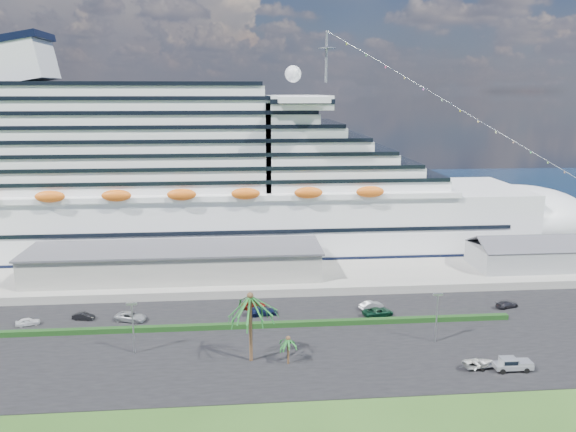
{
  "coord_description": "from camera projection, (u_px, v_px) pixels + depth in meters",
  "views": [
    {
      "loc": [
        -11.14,
        -74.24,
        39.86
      ],
      "look_at": [
        -2.15,
        30.0,
        16.6
      ],
      "focal_mm": 35.0,
      "sensor_mm": 36.0,
      "label": 1
    }
  ],
  "objects": [
    {
      "name": "ground",
      "position": [
        320.0,
        371.0,
        81.79
      ],
      "size": [
        420.0,
        420.0,
        0.0
      ],
      "primitive_type": "plane",
      "color": "#264818",
      "rests_on": "ground"
    },
    {
      "name": "asphalt_lot",
      "position": [
        311.0,
        338.0,
        92.47
      ],
      "size": [
        140.0,
        38.0,
        0.12
      ],
      "primitive_type": "cube",
      "color": "black",
      "rests_on": "ground"
    },
    {
      "name": "wharf",
      "position": [
        294.0,
        277.0,
        120.5
      ],
      "size": [
        240.0,
        20.0,
        1.8
      ],
      "primitive_type": "cube",
      "color": "gray",
      "rests_on": "ground"
    },
    {
      "name": "water",
      "position": [
        271.0,
        201.0,
        208.22
      ],
      "size": [
        420.0,
        160.0,
        0.02
      ],
      "primitive_type": "cube",
      "color": "#0B1F32",
      "rests_on": "ground"
    },
    {
      "name": "cruise_ship",
      "position": [
        198.0,
        187.0,
        138.6
      ],
      "size": [
        191.0,
        38.0,
        54.0
      ],
      "color": "silver",
      "rests_on": "ground"
    },
    {
      "name": "terminal_building",
      "position": [
        175.0,
        262.0,
        117.51
      ],
      "size": [
        61.0,
        15.0,
        6.3
      ],
      "color": "gray",
      "rests_on": "wharf"
    },
    {
      "name": "port_shed",
      "position": [
        528.0,
        255.0,
        124.1
      ],
      "size": [
        24.0,
        12.31,
        7.37
      ],
      "color": "gray",
      "rests_on": "wharf"
    },
    {
      "name": "hedge",
      "position": [
        261.0,
        325.0,
        96.55
      ],
      "size": [
        88.0,
        1.1,
        0.9
      ],
      "primitive_type": "cube",
      "color": "black",
      "rests_on": "asphalt_lot"
    },
    {
      "name": "lamp_post_left",
      "position": [
        133.0,
        322.0,
        86.06
      ],
      "size": [
        1.6,
        0.35,
        8.27
      ],
      "color": "gray",
      "rests_on": "asphalt_lot"
    },
    {
      "name": "lamp_post_right",
      "position": [
        437.0,
        311.0,
        90.09
      ],
      "size": [
        1.6,
        0.35,
        8.27
      ],
      "color": "gray",
      "rests_on": "asphalt_lot"
    },
    {
      "name": "palm_tall",
      "position": [
        250.0,
        304.0,
        82.84
      ],
      "size": [
        8.82,
        8.82,
        11.13
      ],
      "color": "#47301E",
      "rests_on": "ground"
    },
    {
      "name": "palm_short",
      "position": [
        288.0,
        342.0,
        83.05
      ],
      "size": [
        3.53,
        3.53,
        4.56
      ],
      "color": "#47301E",
      "rests_on": "ground"
    },
    {
      "name": "parked_car_0",
      "position": [
        28.0,
        322.0,
        97.34
      ],
      "size": [
        4.24,
        2.7,
        1.34
      ],
      "primitive_type": "imported",
      "rotation": [
        0.0,
        0.0,
        1.88
      ],
      "color": "white",
      "rests_on": "asphalt_lot"
    },
    {
      "name": "parked_car_1",
      "position": [
        84.0,
        316.0,
        99.85
      ],
      "size": [
        4.07,
        2.05,
        1.28
      ],
      "primitive_type": "imported",
      "rotation": [
        0.0,
        0.0,
        1.38
      ],
      "color": "black",
      "rests_on": "asphalt_lot"
    },
    {
      "name": "parked_car_2",
      "position": [
        131.0,
        317.0,
        99.29
      ],
      "size": [
        6.06,
        4.14,
        1.54
      ],
      "primitive_type": "imported",
      "rotation": [
        0.0,
        0.0,
        1.26
      ],
      "color": "#9DA1A5",
      "rests_on": "asphalt_lot"
    },
    {
      "name": "parked_car_3",
      "position": [
        262.0,
        311.0,
        101.86
      ],
      "size": [
        5.66,
        2.87,
        1.57
      ],
      "primitive_type": "imported",
      "rotation": [
        0.0,
        0.0,
        1.7
      ],
      "color": "#11183B",
      "rests_on": "asphalt_lot"
    },
    {
      "name": "parked_car_4",
      "position": [
        253.0,
        305.0,
        104.88
      ],
      "size": [
        4.69,
        2.1,
        1.57
      ],
      "primitive_type": "imported",
      "rotation": [
        0.0,
        0.0,
        1.63
      ],
      "color": "maroon",
      "rests_on": "asphalt_lot"
    },
    {
      "name": "parked_car_5",
      "position": [
        371.0,
        305.0,
        104.62
      ],
      "size": [
        4.84,
        3.14,
        1.51
      ],
      "primitive_type": "imported",
      "rotation": [
        0.0,
        0.0,
        1.94
      ],
      "color": "#9FA1A6",
      "rests_on": "asphalt_lot"
    },
    {
      "name": "parked_car_6",
      "position": [
        378.0,
        312.0,
        101.42
      ],
      "size": [
        6.1,
        3.88,
        1.57
      ],
      "primitive_type": "imported",
      "rotation": [
        0.0,
        0.0,
        1.81
      ],
      "color": "black",
      "rests_on": "asphalt_lot"
    },
    {
      "name": "parked_car_7",
      "position": [
        507.0,
        304.0,
        105.4
      ],
      "size": [
        4.81,
        3.05,
        1.3
      ],
      "primitive_type": "imported",
      "rotation": [
        0.0,
        0.0,
        1.87
      ],
      "color": "black",
      "rests_on": "asphalt_lot"
    },
    {
      "name": "pickup_truck",
      "position": [
        512.0,
        364.0,
        81.52
      ],
      "size": [
        5.59,
        2.24,
        1.96
      ],
      "color": "black",
      "rests_on": "asphalt_lot"
    },
    {
      "name": "boat_trailer",
      "position": [
        478.0,
        363.0,
        81.92
      ],
      "size": [
        5.42,
        3.9,
        1.51
      ],
      "color": "gray",
      "rests_on": "asphalt_lot"
    }
  ]
}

